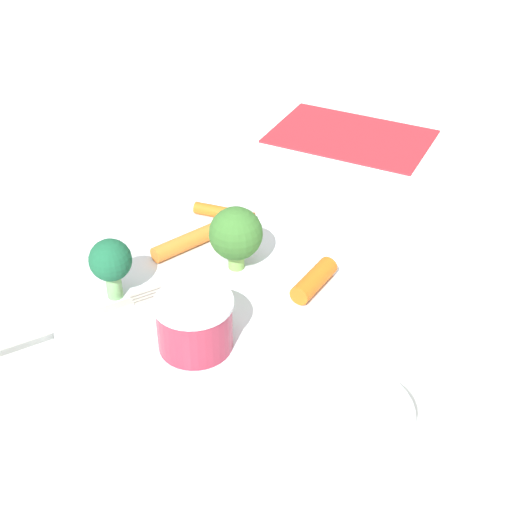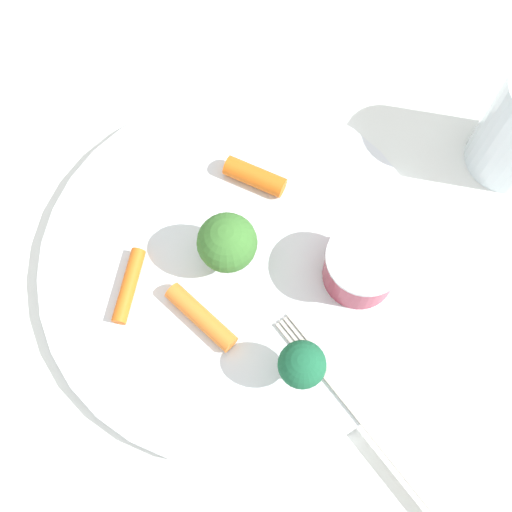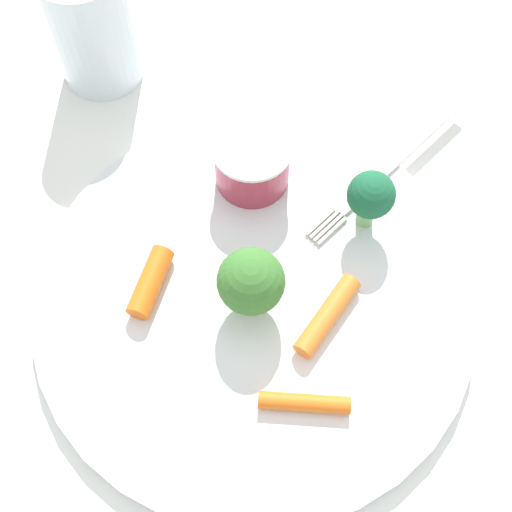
# 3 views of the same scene
# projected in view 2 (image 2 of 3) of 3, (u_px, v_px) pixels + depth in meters

# --- Properties ---
(ground_plane) EXTENTS (2.40, 2.40, 0.00)m
(ground_plane) POSITION_uv_depth(u_px,v_px,m) (236.00, 267.00, 0.49)
(ground_plane) COLOR white
(plate) EXTENTS (0.28, 0.28, 0.01)m
(plate) POSITION_uv_depth(u_px,v_px,m) (236.00, 265.00, 0.48)
(plate) COLOR white
(plate) RESTS_ON ground_plane
(sauce_cup) EXTENTS (0.05, 0.05, 0.04)m
(sauce_cup) POSITION_uv_depth(u_px,v_px,m) (362.00, 267.00, 0.45)
(sauce_cup) COLOR #9F2D42
(sauce_cup) RESTS_ON plate
(broccoli_floret_0) EXTENTS (0.03, 0.03, 0.05)m
(broccoli_floret_0) POSITION_uv_depth(u_px,v_px,m) (302.00, 365.00, 0.42)
(broccoli_floret_0) COLOR #7DBB71
(broccoli_floret_0) RESTS_ON plate
(broccoli_floret_1) EXTENTS (0.04, 0.04, 0.05)m
(broccoli_floret_1) POSITION_uv_depth(u_px,v_px,m) (230.00, 239.00, 0.45)
(broccoli_floret_1) COLOR #84BE59
(broccoli_floret_1) RESTS_ON plate
(carrot_stick_0) EXTENTS (0.02, 0.05, 0.02)m
(carrot_stick_0) POSITION_uv_depth(u_px,v_px,m) (255.00, 177.00, 0.49)
(carrot_stick_0) COLOR orange
(carrot_stick_0) RESTS_ON plate
(carrot_stick_1) EXTENTS (0.03, 0.06, 0.01)m
(carrot_stick_1) POSITION_uv_depth(u_px,v_px,m) (200.00, 317.00, 0.45)
(carrot_stick_1) COLOR orange
(carrot_stick_1) RESTS_ON plate
(carrot_stick_2) EXTENTS (0.06, 0.03, 0.01)m
(carrot_stick_2) POSITION_uv_depth(u_px,v_px,m) (129.00, 286.00, 0.46)
(carrot_stick_2) COLOR orange
(carrot_stick_2) RESTS_ON plate
(fork) EXTENTS (0.08, 0.15, 0.00)m
(fork) POSITION_uv_depth(u_px,v_px,m) (356.00, 411.00, 0.44)
(fork) COLOR beige
(fork) RESTS_ON plate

